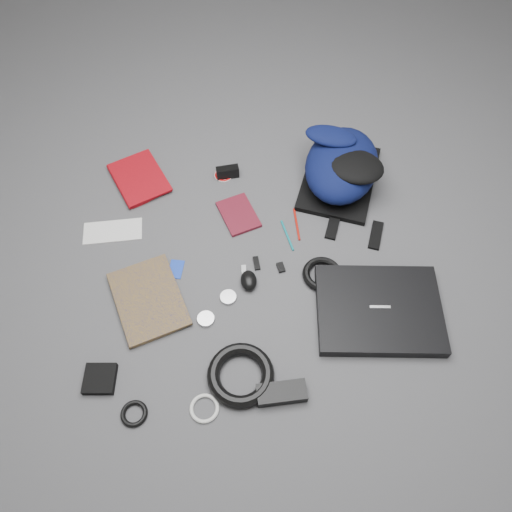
{
  "coord_description": "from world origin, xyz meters",
  "views": [
    {
      "loc": [
        -0.13,
        -0.91,
        1.48
      ],
      "look_at": [
        0.0,
        0.0,
        0.02
      ],
      "focal_mm": 35.0,
      "sensor_mm": 36.0,
      "label": 1
    }
  ],
  "objects": [
    {
      "name": "textbook_red",
      "position": [
        -0.48,
        0.39,
        0.01
      ],
      "size": [
        0.25,
        0.29,
        0.03
      ],
      "primitive_type": "imported",
      "rotation": [
        0.0,
        0.0,
        0.37
      ],
      "color": "maroon",
      "rests_on": "ground"
    },
    {
      "name": "pen_red",
      "position": [
        0.17,
        0.13,
        0.0
      ],
      "size": [
        0.01,
        0.14,
        0.01
      ],
      "primitive_type": "cylinder",
      "rotation": [
        1.57,
        0.0,
        -0.05
      ],
      "color": "#B7180E",
      "rests_on": "ground"
    },
    {
      "name": "compact_camera",
      "position": [
        -0.05,
        0.39,
        0.02
      ],
      "size": [
        0.09,
        0.04,
        0.05
      ],
      "primitive_type": "cube",
      "rotation": [
        0.0,
        0.0,
        0.06
      ],
      "color": "black",
      "rests_on": "ground"
    },
    {
      "name": "pouch",
      "position": [
        -0.53,
        -0.36,
        0.01
      ],
      "size": [
        0.11,
        0.11,
        0.02
      ],
      "primitive_type": "cube",
      "rotation": [
        0.0,
        0.0,
        -0.14
      ],
      "color": "black",
      "rests_on": "ground"
    },
    {
      "name": "laptop",
      "position": [
        0.37,
        -0.26,
        0.02
      ],
      "size": [
        0.44,
        0.37,
        0.04
      ],
      "primitive_type": "cube",
      "rotation": [
        0.0,
        0.0,
        -0.16
      ],
      "color": "black",
      "rests_on": "ground"
    },
    {
      "name": "backpack",
      "position": [
        0.37,
        0.31,
        0.09
      ],
      "size": [
        0.43,
        0.5,
        0.17
      ],
      "primitive_type": null,
      "rotation": [
        0.0,
        0.0,
        -0.42
      ],
      "color": "black",
      "rests_on": "ground"
    },
    {
      "name": "id_badge",
      "position": [
        -0.28,
        -0.0,
        0.0
      ],
      "size": [
        0.06,
        0.08,
        0.0
      ],
      "primitive_type": "cube",
      "rotation": [
        0.0,
        0.0,
        -0.27
      ],
      "color": "#183CBB",
      "rests_on": "ground"
    },
    {
      "name": "envelope",
      "position": [
        -0.5,
        0.19,
        0.0
      ],
      "size": [
        0.21,
        0.1,
        0.0
      ],
      "primitive_type": "cube",
      "rotation": [
        0.0,
        0.0,
        -0.03
      ],
      "color": "silver",
      "rests_on": "ground"
    },
    {
      "name": "mouse",
      "position": [
        -0.04,
        -0.09,
        0.02
      ],
      "size": [
        0.06,
        0.08,
        0.04
      ],
      "primitive_type": "ellipsoid",
      "rotation": [
        0.0,
        0.0,
        -0.01
      ],
      "color": "black",
      "rests_on": "ground"
    },
    {
      "name": "usb_silver",
      "position": [
        -0.05,
        -0.04,
        0.0
      ],
      "size": [
        0.02,
        0.04,
        0.01
      ],
      "primitive_type": "cube",
      "rotation": [
        0.0,
        0.0,
        -0.08
      ],
      "color": "#AFAFB2",
      "rests_on": "ground"
    },
    {
      "name": "power_cord_coil",
      "position": [
        -0.11,
        -0.41,
        0.02
      ],
      "size": [
        0.23,
        0.23,
        0.04
      ],
      "primitive_type": "torus",
      "rotation": [
        0.0,
        0.0,
        0.13
      ],
      "color": "black",
      "rests_on": "ground"
    },
    {
      "name": "cable_coil",
      "position": [
        0.21,
        -0.1,
        0.01
      ],
      "size": [
        0.17,
        0.17,
        0.03
      ],
      "primitive_type": "torus",
      "rotation": [
        0.0,
        0.0,
        0.29
      ],
      "color": "black",
      "rests_on": "ground"
    },
    {
      "name": "usb_black",
      "position": [
        -0.0,
        -0.02,
        0.0
      ],
      "size": [
        0.02,
        0.05,
        0.01
      ],
      "primitive_type": "cube",
      "rotation": [
        0.0,
        0.0,
        0.02
      ],
      "color": "black",
      "rests_on": "ground"
    },
    {
      "name": "ground",
      "position": [
        0.0,
        0.0,
        0.0
      ],
      "size": [
        4.0,
        4.0,
        0.0
      ],
      "primitive_type": "plane",
      "color": "#4F4F51",
      "rests_on": "ground"
    },
    {
      "name": "headphone_right",
      "position": [
        -0.11,
        -0.14,
        0.01
      ],
      "size": [
        0.07,
        0.07,
        0.01
      ],
      "primitive_type": "cylinder",
      "rotation": [
        0.0,
        0.0,
        -0.34
      ],
      "color": "silver",
      "rests_on": "ground"
    },
    {
      "name": "earbud_coil",
      "position": [
        -0.43,
        -0.48,
        0.01
      ],
      "size": [
        0.09,
        0.09,
        0.01
      ],
      "primitive_type": "torus",
      "rotation": [
        0.0,
        0.0,
        0.06
      ],
      "color": "black",
      "rests_on": "ground"
    },
    {
      "name": "dvd_case",
      "position": [
        -0.04,
        0.2,
        0.01
      ],
      "size": [
        0.16,
        0.19,
        0.01
      ],
      "primitive_type": "cube",
      "rotation": [
        0.0,
        0.0,
        0.27
      ],
      "color": "#490E18",
      "rests_on": "ground"
    },
    {
      "name": "comic_book",
      "position": [
        -0.48,
        -0.14,
        0.01
      ],
      "size": [
        0.28,
        0.33,
        0.02
      ],
      "primitive_type": "imported",
      "rotation": [
        0.0,
        0.0,
        0.26
      ],
      "color": "#AE810C",
      "rests_on": "ground"
    },
    {
      "name": "headphone_left",
      "position": [
        -0.19,
        -0.21,
        0.01
      ],
      "size": [
        0.07,
        0.07,
        0.01
      ],
      "primitive_type": "cylinder",
      "rotation": [
        0.0,
        0.0,
        0.42
      ],
      "color": "silver",
      "rests_on": "ground"
    },
    {
      "name": "sticker_disc",
      "position": [
        -0.07,
        0.4,
        0.0
      ],
      "size": [
        0.09,
        0.09,
        0.0
      ],
      "primitive_type": "cylinder",
      "rotation": [
        0.0,
        0.0,
        -0.28
      ],
      "color": "silver",
      "rests_on": "ground"
    },
    {
      "name": "key_fob",
      "position": [
        0.08,
        -0.05,
        0.01
      ],
      "size": [
        0.03,
        0.04,
        0.01
      ],
      "primitive_type": "cube",
      "rotation": [
        0.0,
        0.0,
        0.12
      ],
      "color": "black",
      "rests_on": "ground"
    },
    {
      "name": "pen_teal",
      "position": [
        0.13,
        0.08,
        0.0
      ],
      "size": [
        0.03,
        0.13,
        0.01
      ],
      "primitive_type": "cylinder",
      "rotation": [
        1.57,
        0.0,
        0.15
      ],
      "color": "#0E7981",
      "rests_on": "ground"
    },
    {
      "name": "power_brick",
      "position": [
        0.01,
        -0.48,
        0.02
      ],
      "size": [
        0.15,
        0.07,
        0.04
      ],
      "primitive_type": "cube",
      "rotation": [
        0.0,
        0.0,
        -0.02
      ],
      "color": "black",
      "rests_on": "ground"
    },
    {
      "name": "white_cable_coil",
      "position": [
        -0.22,
        -0.49,
        0.01
      ],
      "size": [
        0.11,
        0.11,
        0.01
      ],
      "primitive_type": "torus",
      "rotation": [
        0.0,
        0.0,
        -0.25
      ],
      "color": "silver",
      "rests_on": "ground"
    }
  ]
}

